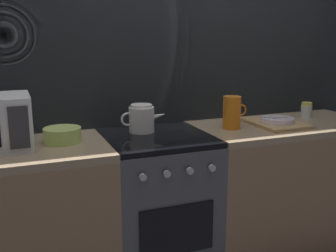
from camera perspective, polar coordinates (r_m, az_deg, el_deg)
The scene contains 8 objects.
back_wall at distance 2.57m, azimuth -4.07°, elevation 6.81°, with size 3.60×0.05×2.40m.
stove_unit at distance 2.47m, azimuth -1.47°, elevation -11.54°, with size 0.60×0.63×0.90m.
counter_right at distance 2.88m, azimuth 15.77°, elevation -8.39°, with size 1.20×0.60×0.90m.
kettle at distance 2.39m, azimuth -3.72°, elevation 1.06°, with size 0.28×0.15×0.17m.
mixing_bowl at distance 2.24m, azimuth -14.69°, elevation -1.24°, with size 0.20×0.20×0.08m, color #B7D166.
pitcher at distance 2.50m, azimuth 9.07°, elevation 1.90°, with size 0.16×0.11×0.20m.
dish_pile at distance 2.68m, azimuth 15.00°, elevation 0.56°, with size 0.30×0.40×0.06m.
spice_jar at distance 2.99m, azimuth 18.96°, elevation 2.16°, with size 0.08×0.08×0.10m.
Camera 1 is at (-0.77, -2.12, 1.47)m, focal length 43.18 mm.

